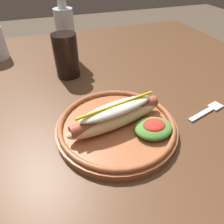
{
  "coord_description": "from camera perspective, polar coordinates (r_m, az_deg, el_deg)",
  "views": [
    {
      "loc": [
        -0.05,
        -0.54,
        1.07
      ],
      "look_at": [
        0.07,
        -0.18,
        0.77
      ],
      "focal_mm": 32.98,
      "sensor_mm": 36.0,
      "label": 1
    }
  ],
  "objects": [
    {
      "name": "ground_plane",
      "position": [
        1.2,
        -6.78,
        -25.23
      ],
      "size": [
        8.0,
        8.0,
        0.0
      ],
      "primitive_type": "plane",
      "color": "brown"
    },
    {
      "name": "dining_table",
      "position": [
        0.68,
        -10.89,
        0.51
      ],
      "size": [
        1.44,
        1.08,
        0.74
      ],
      "color": "#51331E",
      "rests_on": "ground_plane"
    },
    {
      "name": "hot_dog_plate",
      "position": [
        0.46,
        1.77,
        -3.13
      ],
      "size": [
        0.27,
        0.27,
        0.08
      ],
      "color": "#9E5633",
      "rests_on": "dining_table"
    },
    {
      "name": "fork",
      "position": [
        0.58,
        25.07,
        0.38
      ],
      "size": [
        0.12,
        0.05,
        0.0
      ],
      "rotation": [
        0.0,
        0.0,
        0.27
      ],
      "color": "silver",
      "rests_on": "dining_table"
    },
    {
      "name": "soda_cup",
      "position": [
        0.68,
        -12.56,
        14.96
      ],
      "size": [
        0.08,
        0.08,
        0.13
      ],
      "primitive_type": "cylinder",
      "color": "black",
      "rests_on": "dining_table"
    },
    {
      "name": "glass_bottle",
      "position": [
        0.77,
        -12.66,
        20.3
      ],
      "size": [
        0.06,
        0.06,
        0.24
      ],
      "color": "silver",
      "rests_on": "dining_table"
    }
  ]
}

